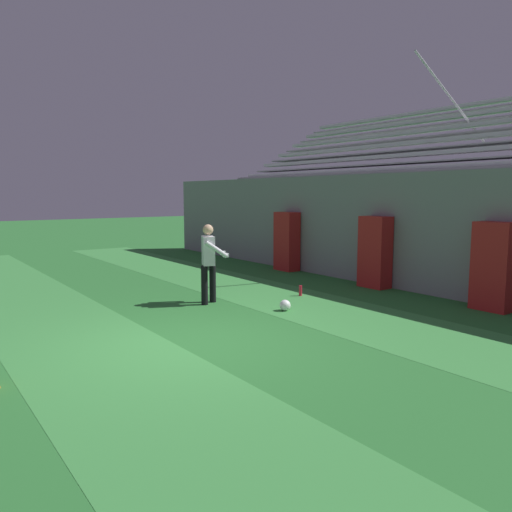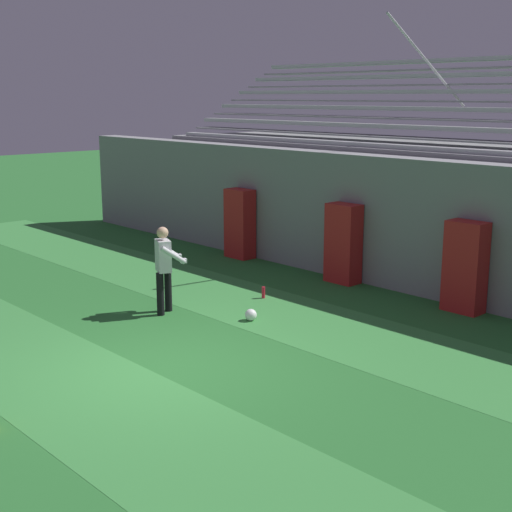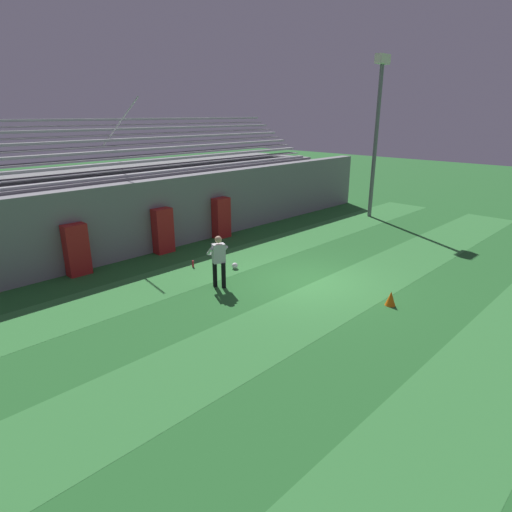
% 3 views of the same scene
% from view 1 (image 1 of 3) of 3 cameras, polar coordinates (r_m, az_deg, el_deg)
% --- Properties ---
extents(ground_plane, '(80.00, 80.00, 0.00)m').
position_cam_1_polar(ground_plane, '(7.87, -7.55, -9.93)').
color(ground_plane, '#286B2D').
extents(turf_stripe_mid, '(28.00, 2.32, 0.01)m').
position_cam_1_polar(turf_stripe_mid, '(7.36, -17.05, -11.38)').
color(turf_stripe_mid, '#38843D').
rests_on(turf_stripe_mid, ground).
extents(turf_stripe_far, '(28.00, 2.32, 0.01)m').
position_cam_1_polar(turf_stripe_far, '(9.80, 9.77, -6.53)').
color(turf_stripe_far, '#38843D').
rests_on(turf_stripe_far, ground).
extents(back_wall, '(24.00, 0.60, 2.80)m').
position_cam_1_polar(back_wall, '(12.07, 20.65, 2.39)').
color(back_wall, gray).
rests_on(back_wall, ground).
extents(padding_pillar_gate_left, '(0.75, 0.44, 1.76)m').
position_cam_1_polar(padding_pillar_gate_left, '(12.59, 13.44, 0.44)').
color(padding_pillar_gate_left, '#B21E1E').
rests_on(padding_pillar_gate_left, ground).
extents(padding_pillar_gate_right, '(0.75, 0.44, 1.76)m').
position_cam_1_polar(padding_pillar_gate_right, '(10.88, 25.52, -1.09)').
color(padding_pillar_gate_right, '#B21E1E').
rests_on(padding_pillar_gate_right, ground).
extents(padding_pillar_far_left, '(0.75, 0.44, 1.76)m').
position_cam_1_polar(padding_pillar_far_left, '(15.03, 3.54, 1.68)').
color(padding_pillar_far_left, '#B21E1E').
rests_on(padding_pillar_far_left, ground).
extents(bleacher_stand, '(18.00, 4.75, 5.83)m').
position_cam_1_polar(bleacher_stand, '(14.38, 26.63, 3.22)').
color(bleacher_stand, gray).
rests_on(bleacher_stand, ground).
extents(goalkeeper, '(0.71, 0.69, 1.67)m').
position_cam_1_polar(goalkeeper, '(10.47, -5.38, -0.29)').
color(goalkeeper, black).
rests_on(goalkeeper, ground).
extents(soccer_ball, '(0.22, 0.22, 0.22)m').
position_cam_1_polar(soccer_ball, '(9.92, 3.34, -5.65)').
color(soccer_ball, white).
rests_on(soccer_ball, ground).
extents(water_bottle, '(0.07, 0.07, 0.24)m').
position_cam_1_polar(water_bottle, '(11.36, 5.10, -3.97)').
color(water_bottle, red).
rests_on(water_bottle, ground).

